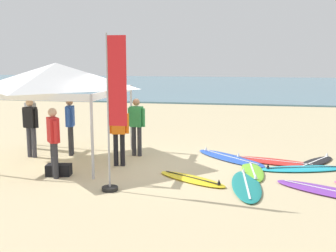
{
  "coord_description": "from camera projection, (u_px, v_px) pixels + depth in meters",
  "views": [
    {
      "loc": [
        3.01,
        -10.63,
        2.89
      ],
      "look_at": [
        0.83,
        0.51,
        1.0
      ],
      "focal_mm": 44.01,
      "sensor_mm": 36.0,
      "label": 1
    }
  ],
  "objects": [
    {
      "name": "ground_plane",
      "position": [
        135.0,
        164.0,
        11.34
      ],
      "size": [
        80.0,
        80.0,
        0.0
      ],
      "primitive_type": "plane",
      "color": "beige"
    },
    {
      "name": "banner_flag",
      "position": [
        113.0,
        120.0,
        8.79
      ],
      "size": [
        0.6,
        0.36,
        3.4
      ],
      "color": "#99999E",
      "rests_on": "ground"
    },
    {
      "name": "person_green",
      "position": [
        137.0,
        123.0,
        12.12
      ],
      "size": [
        0.54,
        0.28,
        1.71
      ],
      "color": "#2D2D33",
      "rests_on": "ground"
    },
    {
      "name": "person_black",
      "position": [
        31.0,
        124.0,
        11.95
      ],
      "size": [
        0.54,
        0.29,
        1.71
      ],
      "color": "#383842",
      "rests_on": "ground"
    },
    {
      "name": "person_orange",
      "position": [
        119.0,
        130.0,
        10.98
      ],
      "size": [
        0.54,
        0.28,
        1.71
      ],
      "color": "black",
      "rests_on": "ground"
    },
    {
      "name": "canopy_tent",
      "position": [
        56.0,
        76.0,
        11.46
      ],
      "size": [
        3.46,
        3.46,
        2.75
      ],
      "color": "#B7B7BC",
      "rests_on": "ground"
    },
    {
      "name": "person_red",
      "position": [
        53.0,
        138.0,
        9.88
      ],
      "size": [
        0.4,
        0.44,
        1.71
      ],
      "color": "#2D2D33",
      "rests_on": "ground"
    },
    {
      "name": "surfboard_blue",
      "position": [
        230.0,
        158.0,
        11.87
      ],
      "size": [
        2.36,
        2.27,
        0.19
      ],
      "color": "blue",
      "rests_on": "ground"
    },
    {
      "name": "surfboard_black",
      "position": [
        316.0,
        162.0,
        11.39
      ],
      "size": [
        1.41,
        1.78,
        0.19
      ],
      "color": "black",
      "rests_on": "ground"
    },
    {
      "name": "surfboard_yellow",
      "position": [
        192.0,
        179.0,
        9.79
      ],
      "size": [
        1.92,
        1.46,
        0.19
      ],
      "color": "yellow",
      "rests_on": "ground"
    },
    {
      "name": "surfboard_red",
      "position": [
        273.0,
        161.0,
        11.46
      ],
      "size": [
        2.54,
        1.28,
        0.19
      ],
      "color": "red",
      "rests_on": "ground"
    },
    {
      "name": "person_blue",
      "position": [
        70.0,
        122.0,
        12.22
      ],
      "size": [
        0.3,
        0.53,
        1.71
      ],
      "color": "#2D2D33",
      "rests_on": "ground"
    },
    {
      "name": "sea",
      "position": [
        219.0,
        85.0,
        43.14
      ],
      "size": [
        80.0,
        36.0,
        0.1
      ],
      "primitive_type": "cube",
      "color": "#568499",
      "rests_on": "ground"
    },
    {
      "name": "person_grey",
      "position": [
        31.0,
        118.0,
        13.09
      ],
      "size": [
        0.48,
        0.38,
        1.71
      ],
      "color": "#2D2D33",
      "rests_on": "ground"
    },
    {
      "name": "gear_bag_near_tent",
      "position": [
        59.0,
        170.0,
        10.2
      ],
      "size": [
        0.65,
        0.42,
        0.28
      ],
      "primitive_type": "cube",
      "rotation": [
        0.0,
        0.0,
        0.18
      ],
      "color": "black",
      "rests_on": "ground"
    },
    {
      "name": "surfboard_teal",
      "position": [
        246.0,
        185.0,
        9.31
      ],
      "size": [
        0.84,
        2.44,
        0.19
      ],
      "color": "#19847F",
      "rests_on": "ground"
    },
    {
      "name": "surfboard_lime",
      "position": [
        253.0,
        171.0,
        10.48
      ],
      "size": [
        0.69,
        2.01,
        0.19
      ],
      "color": "#7AD12D",
      "rests_on": "ground"
    },
    {
      "name": "surfboard_cyan",
      "position": [
        303.0,
        169.0,
        10.71
      ],
      "size": [
        2.37,
        1.22,
        0.19
      ],
      "color": "#23B2CC",
      "rests_on": "ground"
    },
    {
      "name": "surfboard_purple",
      "position": [
        331.0,
        192.0,
        8.87
      ],
      "size": [
        2.47,
        1.82,
        0.19
      ],
      "color": "purple",
      "rests_on": "ground"
    }
  ]
}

